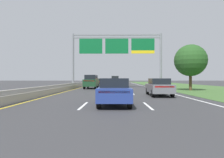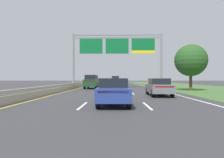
{
  "view_description": "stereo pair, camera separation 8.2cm",
  "coord_description": "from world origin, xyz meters",
  "px_view_note": "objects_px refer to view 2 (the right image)",
  "views": [
    {
      "loc": [
        -0.04,
        -0.3,
        1.56
      ],
      "look_at": [
        -0.34,
        20.29,
        1.51
      ],
      "focal_mm": 30.27,
      "sensor_mm": 36.0,
      "label": 1
    },
    {
      "loc": [
        0.04,
        -0.3,
        1.56
      ],
      "look_at": [
        -0.34,
        20.29,
        1.51
      ],
      "focal_mm": 30.27,
      "sensor_mm": 36.0,
      "label": 2
    }
  ],
  "objects_px": {
    "pickup_truck_gold": "(115,81)",
    "roadside_tree_mid": "(191,60)",
    "overhead_sign_gantry": "(117,49)",
    "car_blue_centre_lane_sedan": "(114,91)",
    "car_red_centre_lane_sedan": "(115,84)",
    "car_black_left_lane_sedan": "(98,82)",
    "car_darkgreen_left_lane_suv": "(92,82)",
    "car_grey_right_lane_sedan": "(159,87)"
  },
  "relations": [
    {
      "from": "car_blue_centre_lane_sedan",
      "to": "roadside_tree_mid",
      "type": "xyz_separation_m",
      "value": [
        9.9,
        13.45,
        3.1
      ]
    },
    {
      "from": "car_red_centre_lane_sedan",
      "to": "car_darkgreen_left_lane_suv",
      "type": "xyz_separation_m",
      "value": [
        -3.66,
        3.64,
        0.28
      ]
    },
    {
      "from": "pickup_truck_gold",
      "to": "car_grey_right_lane_sedan",
      "type": "bearing_deg",
      "value": -172.57
    },
    {
      "from": "roadside_tree_mid",
      "to": "car_black_left_lane_sedan",
      "type": "bearing_deg",
      "value": 128.51
    },
    {
      "from": "car_red_centre_lane_sedan",
      "to": "car_grey_right_lane_sedan",
      "type": "xyz_separation_m",
      "value": [
        3.95,
        -8.54,
        0.0
      ]
    },
    {
      "from": "car_red_centre_lane_sedan",
      "to": "car_black_left_lane_sedan",
      "type": "bearing_deg",
      "value": 14.39
    },
    {
      "from": "overhead_sign_gantry",
      "to": "car_grey_right_lane_sedan",
      "type": "xyz_separation_m",
      "value": [
        3.64,
        -14.36,
        -5.69
      ]
    },
    {
      "from": "overhead_sign_gantry",
      "to": "car_blue_centre_lane_sedan",
      "type": "distance_m",
      "value": 21.01
    },
    {
      "from": "roadside_tree_mid",
      "to": "car_red_centre_lane_sedan",
      "type": "bearing_deg",
      "value": 174.46
    },
    {
      "from": "overhead_sign_gantry",
      "to": "pickup_truck_gold",
      "type": "xyz_separation_m",
      "value": [
        -0.27,
        14.79,
        -5.43
      ]
    },
    {
      "from": "car_red_centre_lane_sedan",
      "to": "roadside_tree_mid",
      "type": "bearing_deg",
      "value": -94.65
    },
    {
      "from": "pickup_truck_gold",
      "to": "car_blue_centre_lane_sedan",
      "type": "relative_size",
      "value": 1.23
    },
    {
      "from": "car_darkgreen_left_lane_suv",
      "to": "car_red_centre_lane_sedan",
      "type": "bearing_deg",
      "value": -133.3
    },
    {
      "from": "overhead_sign_gantry",
      "to": "car_blue_centre_lane_sedan",
      "type": "xyz_separation_m",
      "value": [
        -0.38,
        -20.22,
        -5.69
      ]
    },
    {
      "from": "car_black_left_lane_sedan",
      "to": "car_darkgreen_left_lane_suv",
      "type": "height_order",
      "value": "car_darkgreen_left_lane_suv"
    },
    {
      "from": "car_blue_centre_lane_sedan",
      "to": "overhead_sign_gantry",
      "type": "bearing_deg",
      "value": -1.39
    },
    {
      "from": "car_darkgreen_left_lane_suv",
      "to": "roadside_tree_mid",
      "type": "xyz_separation_m",
      "value": [
        13.5,
        -4.59,
        2.82
      ]
    },
    {
      "from": "car_grey_right_lane_sedan",
      "to": "roadside_tree_mid",
      "type": "distance_m",
      "value": 10.08
    },
    {
      "from": "pickup_truck_gold",
      "to": "car_blue_centre_lane_sedan",
      "type": "xyz_separation_m",
      "value": [
        -0.11,
        -35.01,
        -0.26
      ]
    },
    {
      "from": "pickup_truck_gold",
      "to": "car_red_centre_lane_sedan",
      "type": "bearing_deg",
      "value": 179.67
    },
    {
      "from": "pickup_truck_gold",
      "to": "car_red_centre_lane_sedan",
      "type": "height_order",
      "value": "pickup_truck_gold"
    },
    {
      "from": "overhead_sign_gantry",
      "to": "car_black_left_lane_sedan",
      "type": "distance_m",
      "value": 12.66
    },
    {
      "from": "car_blue_centre_lane_sedan",
      "to": "car_grey_right_lane_sedan",
      "type": "bearing_deg",
      "value": -34.77
    },
    {
      "from": "car_blue_centre_lane_sedan",
      "to": "roadside_tree_mid",
      "type": "height_order",
      "value": "roadside_tree_mid"
    },
    {
      "from": "car_grey_right_lane_sedan",
      "to": "roadside_tree_mid",
      "type": "xyz_separation_m",
      "value": [
        5.88,
        7.58,
        3.1
      ]
    },
    {
      "from": "pickup_truck_gold",
      "to": "roadside_tree_mid",
      "type": "xyz_separation_m",
      "value": [
        9.79,
        -21.57,
        2.84
      ]
    },
    {
      "from": "car_red_centre_lane_sedan",
      "to": "car_darkgreen_left_lane_suv",
      "type": "relative_size",
      "value": 0.93
    },
    {
      "from": "overhead_sign_gantry",
      "to": "car_darkgreen_left_lane_suv",
      "type": "xyz_separation_m",
      "value": [
        -3.97,
        -2.19,
        -5.41
      ]
    },
    {
      "from": "car_black_left_lane_sedan",
      "to": "car_darkgreen_left_lane_suv",
      "type": "distance_m",
      "value": 12.69
    },
    {
      "from": "car_grey_right_lane_sedan",
      "to": "roadside_tree_mid",
      "type": "bearing_deg",
      "value": -36.44
    },
    {
      "from": "car_red_centre_lane_sedan",
      "to": "car_blue_centre_lane_sedan",
      "type": "relative_size",
      "value": 1.0
    },
    {
      "from": "overhead_sign_gantry",
      "to": "car_black_left_lane_sedan",
      "type": "bearing_deg",
      "value": 111.9
    },
    {
      "from": "car_red_centre_lane_sedan",
      "to": "car_black_left_lane_sedan",
      "type": "distance_m",
      "value": 16.78
    },
    {
      "from": "overhead_sign_gantry",
      "to": "pickup_truck_gold",
      "type": "relative_size",
      "value": 2.79
    },
    {
      "from": "car_blue_centre_lane_sedan",
      "to": "car_red_centre_lane_sedan",
      "type": "bearing_deg",
      "value": -0.6
    },
    {
      "from": "car_black_left_lane_sedan",
      "to": "overhead_sign_gantry",
      "type": "bearing_deg",
      "value": -156.41
    },
    {
      "from": "car_black_left_lane_sedan",
      "to": "roadside_tree_mid",
      "type": "relative_size",
      "value": 0.74
    },
    {
      "from": "car_red_centre_lane_sedan",
      "to": "car_darkgreen_left_lane_suv",
      "type": "height_order",
      "value": "car_darkgreen_left_lane_suv"
    },
    {
      "from": "overhead_sign_gantry",
      "to": "pickup_truck_gold",
      "type": "distance_m",
      "value": 15.76
    },
    {
      "from": "car_black_left_lane_sedan",
      "to": "car_blue_centre_lane_sedan",
      "type": "bearing_deg",
      "value": -171.18
    },
    {
      "from": "car_red_centre_lane_sedan",
      "to": "pickup_truck_gold",
      "type": "bearing_deg",
      "value": 0.79
    },
    {
      "from": "overhead_sign_gantry",
      "to": "car_darkgreen_left_lane_suv",
      "type": "distance_m",
      "value": 7.05
    }
  ]
}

